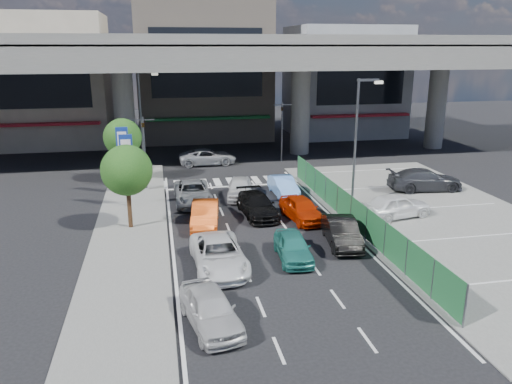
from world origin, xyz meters
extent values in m
plane|color=black|center=(0.00, 0.00, 0.00)|extent=(120.00, 120.00, 0.00)
cube|color=slate|center=(11.00, 2.00, 0.03)|extent=(12.00, 28.00, 0.06)
cube|color=slate|center=(-7.00, 4.00, 0.06)|extent=(4.00, 30.00, 0.12)
cylinder|color=slate|center=(-8.00, 22.00, 4.00)|extent=(1.80, 1.80, 8.00)
cylinder|color=slate|center=(8.00, 22.00, 4.00)|extent=(1.80, 1.80, 8.00)
cylinder|color=slate|center=(22.00, 22.00, 4.00)|extent=(1.80, 1.80, 8.00)
cube|color=slate|center=(0.00, 22.00, 9.00)|extent=(64.00, 14.00, 2.00)
cube|color=slate|center=(0.00, 15.20, 10.30)|extent=(64.00, 0.40, 0.90)
cube|color=slate|center=(0.00, 28.80, 10.30)|extent=(64.00, 0.40, 0.90)
cube|color=#9E937F|center=(-16.00, 32.00, 6.50)|extent=(12.00, 10.00, 13.00)
cube|color=#A31421|center=(-16.00, 26.90, 2.80)|extent=(10.80, 1.60, 0.25)
cube|color=black|center=(-16.00, 26.98, 7.15)|extent=(9.60, 0.10, 5.85)
cube|color=gray|center=(0.00, 33.00, 7.50)|extent=(14.00, 10.00, 15.00)
cube|color=#115927|center=(0.00, 27.90, 2.80)|extent=(12.60, 1.60, 0.25)
cube|color=black|center=(0.00, 27.98, 8.25)|extent=(11.20, 0.10, 6.75)
cube|color=gray|center=(16.00, 32.00, 6.00)|extent=(12.00, 10.00, 12.00)
cube|color=#A31421|center=(16.00, 26.90, 2.80)|extent=(10.80, 1.60, 0.25)
cube|color=black|center=(16.00, 26.98, 6.60)|extent=(9.60, 0.10, 5.40)
cylinder|color=#595B60|center=(-6.20, 12.00, 2.60)|extent=(0.14, 0.14, 5.20)
cube|color=#595B60|center=(-6.20, 12.00, 5.00)|extent=(1.60, 0.08, 0.08)
imported|color=black|center=(-6.20, 12.00, 4.70)|extent=(0.26, 1.24, 0.50)
cylinder|color=#595B60|center=(5.50, 19.00, 2.60)|extent=(0.14, 0.14, 5.20)
cube|color=#595B60|center=(5.50, 19.00, 5.00)|extent=(1.60, 0.08, 0.08)
imported|color=black|center=(5.50, 19.00, 4.70)|extent=(0.26, 1.24, 0.50)
cylinder|color=#595B60|center=(7.00, 6.00, 4.00)|extent=(0.16, 0.16, 8.00)
cube|color=#595B60|center=(7.60, 6.00, 7.90)|extent=(1.40, 0.15, 0.15)
cube|color=silver|center=(8.30, 6.00, 7.75)|extent=(0.50, 0.22, 0.18)
cylinder|color=#595B60|center=(-6.50, 18.00, 4.00)|extent=(0.16, 0.16, 8.00)
cube|color=#595B60|center=(-5.90, 18.00, 7.90)|extent=(1.40, 0.15, 0.15)
cube|color=silver|center=(-5.20, 18.00, 7.75)|extent=(0.50, 0.22, 0.18)
cylinder|color=#595B60|center=(-7.20, 8.00, 1.10)|extent=(0.10, 0.10, 2.20)
cube|color=navy|center=(-7.20, 8.00, 3.20)|extent=(0.80, 0.12, 3.00)
cube|color=white|center=(-7.20, 7.93, 3.20)|extent=(0.60, 0.02, 2.40)
cylinder|color=#595B60|center=(-7.60, 11.00, 1.10)|extent=(0.10, 0.10, 2.20)
cube|color=navy|center=(-7.60, 11.00, 3.20)|extent=(0.80, 0.12, 3.00)
cube|color=white|center=(-7.60, 10.93, 3.20)|extent=(0.60, 0.02, 2.40)
cylinder|color=#382314|center=(-7.00, 4.00, 1.20)|extent=(0.24, 0.24, 2.40)
sphere|color=#134213|center=(-7.00, 4.00, 3.40)|extent=(2.80, 2.80, 2.80)
cylinder|color=#382314|center=(-7.80, 14.50, 1.20)|extent=(0.24, 0.24, 2.40)
sphere|color=#134213|center=(-7.80, 14.50, 3.40)|extent=(2.80, 2.80, 2.80)
imported|color=silver|center=(-3.69, -6.97, 0.69)|extent=(2.39, 4.29, 1.38)
imported|color=white|center=(-2.77, -2.13, 0.69)|extent=(2.47, 5.05, 1.38)
imported|color=teal|center=(0.86, -1.79, 0.64)|extent=(1.74, 3.83, 1.27)
imported|color=black|center=(3.81, -0.50, 0.69)|extent=(2.05, 4.36, 1.38)
imported|color=#E85417|center=(-2.83, 3.68, 0.69)|extent=(2.03, 4.35, 1.38)
imported|color=black|center=(0.44, 4.84, 0.66)|extent=(2.18, 4.67, 1.32)
imported|color=#BD2703|center=(2.85, 3.57, 0.69)|extent=(2.14, 4.23, 1.38)
imported|color=gray|center=(-3.20, 8.17, 0.69)|extent=(2.32, 4.98, 1.38)
imported|color=silver|center=(0.02, 8.69, 0.69)|extent=(2.38, 4.29, 1.38)
imported|color=#6DA6F7|center=(3.06, 8.75, 0.65)|extent=(1.48, 3.97, 1.30)
imported|color=#A4A5AB|center=(-1.11, 18.92, 0.68)|extent=(4.95, 2.38, 1.36)
imported|color=white|center=(8.45, 2.76, 0.79)|extent=(4.54, 2.54, 1.46)
imported|color=#323338|center=(13.15, 7.81, 0.82)|extent=(5.39, 2.58, 1.52)
cone|color=red|center=(7.48, 3.35, 0.41)|extent=(0.46, 0.46, 0.69)
camera|label=1|loc=(-5.22, -23.26, 9.94)|focal=35.00mm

